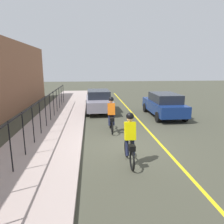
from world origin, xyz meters
The scene contains 8 objects.
ground_plane centered at (0.00, 0.00, 0.00)m, with size 80.00×80.00×0.00m, color #414133.
lane_line_centre centered at (0.00, -1.60, 0.00)m, with size 36.00×0.12×0.01m, color yellow.
sidewalk centered at (0.00, 3.40, 0.07)m, with size 40.00×3.20×0.15m, color #AA9892.
iron_fence centered at (1.00, 3.80, 1.27)m, with size 19.03×0.04×1.60m.
cyclist_lead centered at (2.02, 0.35, 0.91)m, with size 1.71×0.36×1.83m.
cyclist_follow centered at (-1.71, 0.09, 0.91)m, with size 1.71×0.36×1.83m.
patrol_sedan centered at (5.06, -3.50, 0.82)m, with size 4.40×1.92×1.58m.
parked_sedan_rear centered at (7.16, 0.80, 0.82)m, with size 4.43×1.99×1.58m.
Camera 1 is at (-8.33, 1.38, 3.31)m, focal length 33.56 mm.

